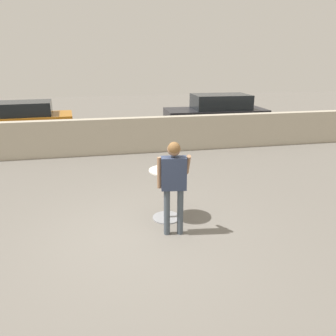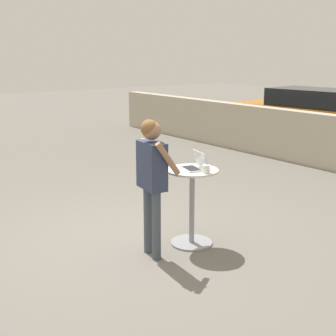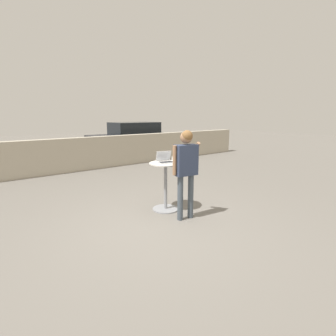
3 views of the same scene
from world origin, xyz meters
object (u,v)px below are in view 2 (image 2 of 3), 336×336
cafe_table (192,202)px  standing_person (152,170)px  laptop (195,165)px  coffee_mug (206,169)px  parked_car_further_down (308,111)px

cafe_table → standing_person: 0.82m
laptop → coffee_mug: laptop is taller
coffee_mug → standing_person: standing_person is taller
cafe_table → standing_person: (-0.01, -0.63, 0.52)m
cafe_table → coffee_mug: size_ratio=7.82×
coffee_mug → parked_car_further_down: parked_car_further_down is taller
parked_car_further_down → cafe_table: bearing=-61.8°
laptop → cafe_table: bearing=-111.3°
coffee_mug → parked_car_further_down: size_ratio=0.03×
coffee_mug → standing_person: 0.70m
cafe_table → coffee_mug: (0.24, 0.02, 0.48)m
cafe_table → coffee_mug: bearing=4.4°
cafe_table → parked_car_further_down: 9.44m
laptop → parked_car_further_down: bearing=118.3°
cafe_table → laptop: (0.01, 0.03, 0.49)m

